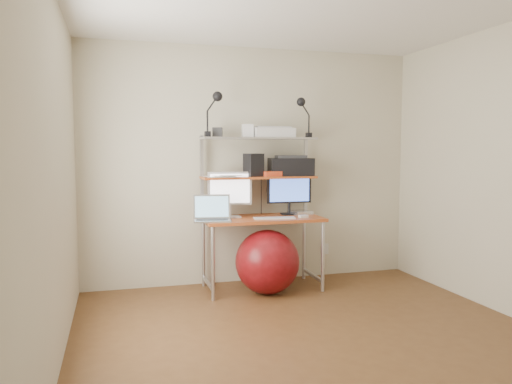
% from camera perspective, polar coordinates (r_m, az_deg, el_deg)
% --- Properties ---
extents(room, '(3.60, 3.60, 3.60)m').
position_cam_1_polar(room, '(3.67, 7.11, 2.07)').
color(room, brown).
rests_on(room, ground).
extents(computer_desk, '(1.20, 0.60, 1.57)m').
position_cam_1_polar(computer_desk, '(5.10, 0.50, -0.41)').
color(computer_desk, '#A85420').
rests_on(computer_desk, ground).
extents(desktop, '(1.20, 0.60, 0.00)m').
position_cam_1_polar(desktop, '(5.07, 0.70, -2.90)').
color(desktop, '#A85420').
rests_on(desktop, computer_desk).
extents(mid_shelf, '(1.18, 0.34, 0.00)m').
position_cam_1_polar(mid_shelf, '(5.15, 0.29, 1.82)').
color(mid_shelf, '#A85420').
rests_on(mid_shelf, computer_desk).
extents(top_shelf, '(1.18, 0.34, 0.00)m').
position_cam_1_polar(top_shelf, '(5.15, 0.29, 6.27)').
color(top_shelf, silver).
rests_on(top_shelf, computer_desk).
extents(floor, '(3.60, 3.60, 0.00)m').
position_cam_1_polar(floor, '(3.93, 6.91, -16.43)').
color(floor, brown).
rests_on(floor, ground).
extents(wall_outlet, '(0.08, 0.01, 0.12)m').
position_cam_1_polar(wall_outlet, '(5.75, 7.90, -6.46)').
color(wall_outlet, silver).
rests_on(wall_outlet, room).
extents(monitor_silver, '(0.45, 0.17, 0.50)m').
position_cam_1_polar(monitor_silver, '(5.05, -3.02, 0.09)').
color(monitor_silver, silver).
rests_on(monitor_silver, desktop).
extents(monitor_black, '(0.48, 0.14, 0.48)m').
position_cam_1_polar(monitor_black, '(5.28, 3.81, 0.03)').
color(monitor_black, black).
rests_on(monitor_black, desktop).
extents(laptop, '(0.39, 0.34, 0.31)m').
position_cam_1_polar(laptop, '(4.85, -5.05, -2.65)').
color(laptop, silver).
rests_on(laptop, desktop).
extents(keyboard, '(0.42, 0.17, 0.01)m').
position_cam_1_polar(keyboard, '(4.97, 2.12, -2.99)').
color(keyboard, silver).
rests_on(keyboard, desktop).
extents(mouse, '(0.10, 0.07, 0.03)m').
position_cam_1_polar(mouse, '(5.07, 5.43, -2.78)').
color(mouse, silver).
rests_on(mouse, desktop).
extents(mac_mini, '(0.24, 0.24, 0.04)m').
position_cam_1_polar(mac_mini, '(5.32, 5.08, -2.35)').
color(mac_mini, silver).
rests_on(mac_mini, desktop).
extents(phone, '(0.10, 0.14, 0.01)m').
position_cam_1_polar(phone, '(4.96, 0.52, -3.02)').
color(phone, black).
rests_on(phone, desktop).
extents(printer, '(0.49, 0.37, 0.21)m').
position_cam_1_polar(printer, '(5.30, 3.99, 2.98)').
color(printer, black).
rests_on(printer, mid_shelf).
extents(nas_cube, '(0.20, 0.20, 0.23)m').
position_cam_1_polar(nas_cube, '(5.12, -0.29, 3.11)').
color(nas_cube, black).
rests_on(nas_cube, mid_shelf).
extents(red_box, '(0.20, 0.15, 0.05)m').
position_cam_1_polar(red_box, '(5.14, 1.80, 2.09)').
color(red_box, '#C94220').
rests_on(red_box, mid_shelf).
extents(scanner, '(0.44, 0.30, 0.11)m').
position_cam_1_polar(scanner, '(5.21, 1.79, 6.84)').
color(scanner, silver).
rests_on(scanner, top_shelf).
extents(box_white, '(0.12, 0.11, 0.13)m').
position_cam_1_polar(box_white, '(5.08, -0.97, 7.01)').
color(box_white, silver).
rests_on(box_white, top_shelf).
extents(box_grey, '(0.12, 0.12, 0.10)m').
position_cam_1_polar(box_grey, '(5.09, -4.42, 6.82)').
color(box_grey, '#303033').
rests_on(box_grey, top_shelf).
extents(clip_lamp_left, '(0.18, 0.10, 0.45)m').
position_cam_1_polar(clip_lamp_left, '(5.00, -4.66, 10.02)').
color(clip_lamp_left, black).
rests_on(clip_lamp_left, top_shelf).
extents(clip_lamp_right, '(0.16, 0.09, 0.41)m').
position_cam_1_polar(clip_lamp_right, '(5.27, 5.36, 9.49)').
color(clip_lamp_right, black).
rests_on(clip_lamp_right, top_shelf).
extents(exercise_ball, '(0.64, 0.64, 0.64)m').
position_cam_1_polar(exercise_ball, '(4.98, 1.31, -7.98)').
color(exercise_ball, maroon).
rests_on(exercise_ball, floor).
extents(paper_stack, '(0.37, 0.39, 0.02)m').
position_cam_1_polar(paper_stack, '(5.06, -3.80, 1.86)').
color(paper_stack, white).
rests_on(paper_stack, mid_shelf).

